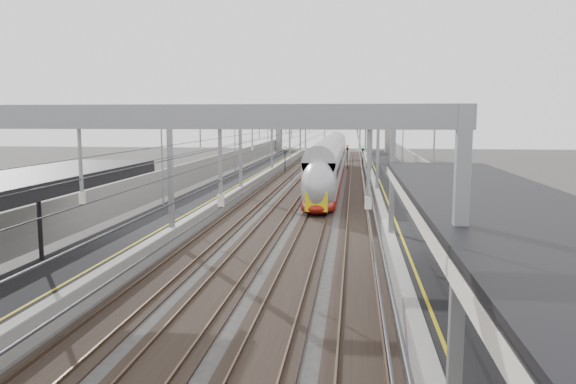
% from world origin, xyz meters
% --- Properties ---
extents(platform_left, '(4.00, 120.00, 1.00)m').
position_xyz_m(platform_left, '(-8.00, 45.00, 0.50)').
color(platform_left, black).
rests_on(platform_left, ground).
extents(platform_right, '(4.00, 120.00, 1.00)m').
position_xyz_m(platform_right, '(8.00, 45.00, 0.50)').
color(platform_right, black).
rests_on(platform_right, ground).
extents(tracks, '(11.40, 140.00, 0.20)m').
position_xyz_m(tracks, '(0.00, 45.00, 0.05)').
color(tracks, black).
rests_on(tracks, ground).
extents(overhead_line, '(13.00, 140.00, 6.60)m').
position_xyz_m(overhead_line, '(0.00, 51.62, 6.14)').
color(overhead_line, gray).
rests_on(overhead_line, platform_left).
extents(canopy_right, '(4.40, 30.00, 4.24)m').
position_xyz_m(canopy_right, '(8.03, 2.99, 5.09)').
color(canopy_right, black).
rests_on(canopy_right, platform_right).
extents(overbridge, '(22.00, 2.20, 6.90)m').
position_xyz_m(overbridge, '(0.00, 100.00, 5.31)').
color(overbridge, slate).
rests_on(overbridge, ground).
extents(wall_left, '(0.30, 120.00, 3.20)m').
position_xyz_m(wall_left, '(-11.20, 45.00, 1.60)').
color(wall_left, slate).
rests_on(wall_left, ground).
extents(wall_right, '(0.30, 120.00, 3.20)m').
position_xyz_m(wall_right, '(11.20, 45.00, 1.60)').
color(wall_right, slate).
rests_on(wall_right, ground).
extents(train, '(2.65, 48.34, 4.20)m').
position_xyz_m(train, '(1.50, 53.74, 2.06)').
color(train, '#9A190E').
rests_on(train, ground).
extents(bench, '(0.91, 1.73, 0.86)m').
position_xyz_m(bench, '(9.24, 13.61, 1.52)').
color(bench, black).
rests_on(bench, platform_right).
extents(signal_green, '(0.32, 0.32, 3.48)m').
position_xyz_m(signal_green, '(-5.20, 66.83, 2.42)').
color(signal_green, black).
rests_on(signal_green, ground).
extents(signal_red_near, '(0.32, 0.32, 3.48)m').
position_xyz_m(signal_red_near, '(3.20, 73.17, 2.42)').
color(signal_red_near, black).
rests_on(signal_red_near, ground).
extents(signal_red_far, '(0.32, 0.32, 3.48)m').
position_xyz_m(signal_red_far, '(5.40, 71.08, 2.42)').
color(signal_red_far, black).
rests_on(signal_red_far, ground).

